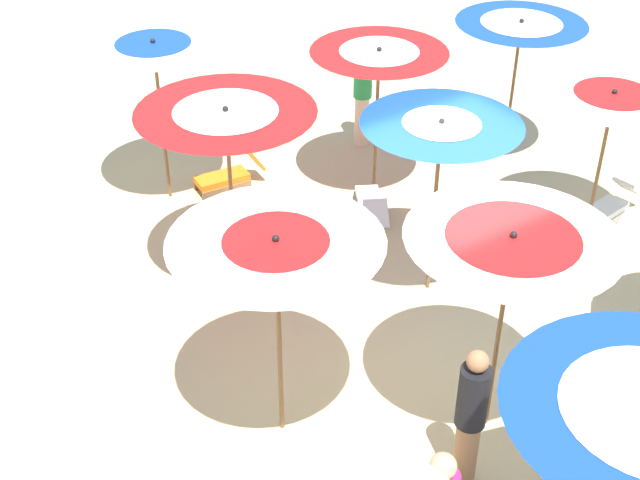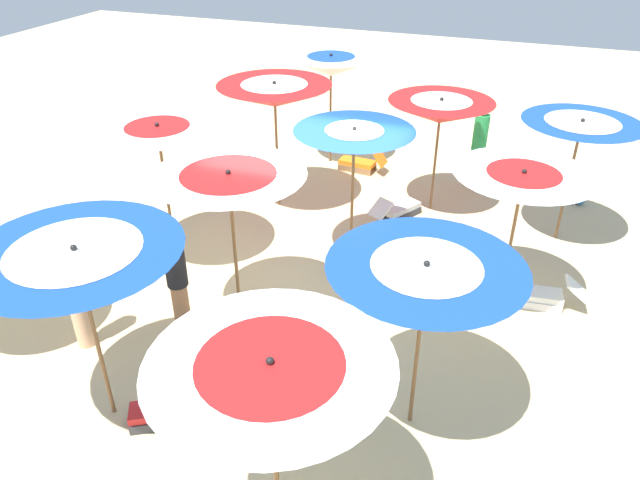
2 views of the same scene
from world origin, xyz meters
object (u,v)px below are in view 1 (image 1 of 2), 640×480
object	(u,v)px
beach_umbrella_9	(611,109)
beachgoer_2	(470,416)
beach_umbrella_1	(227,127)
beach_umbrella_5	(440,138)
lounger_1	(228,176)
beach_umbrella_4	(379,65)
lounger_4	(605,209)
beach_umbrella_6	(511,251)
beach_umbrella_0	(155,57)
lounger_2	(371,205)
beach_umbrella_2	(276,254)
beachgoer_1	(363,90)
beach_ball	(458,105)
beach_umbrella_8	(520,33)

from	to	relation	value
beach_umbrella_9	beachgoer_2	bearing A→B (deg)	27.51
beach_umbrella_1	beach_umbrella_5	world-z (taller)	beach_umbrella_1
beach_umbrella_1	lounger_1	xyz separation A→B (m)	(-1.09, -2.18, -2.07)
beach_umbrella_4	lounger_4	world-z (taller)	beach_umbrella_4
beach_umbrella_5	beach_umbrella_6	bearing A→B (deg)	64.96
beach_umbrella_0	lounger_4	xyz separation A→B (m)	(-4.89, 4.16, -2.04)
beach_umbrella_6	beach_umbrella_9	xyz separation A→B (m)	(-3.60, -1.82, -0.26)
beach_umbrella_1	lounger_2	bearing A→B (deg)	-173.40
beach_umbrella_6	beachgoer_2	size ratio (longest dim) A/B	1.48
beach_umbrella_1	beachgoer_2	distance (m)	4.35
beach_umbrella_9	beach_umbrella_0	bearing A→B (deg)	-44.84
beach_umbrella_6	lounger_4	distance (m)	5.04
beach_umbrella_2	beach_umbrella_4	world-z (taller)	beach_umbrella_2
lounger_2	beach_umbrella_5	bearing A→B (deg)	-163.65
beach_umbrella_1	lounger_2	xyz separation A→B (m)	(-2.40, -0.28, -2.08)
beach_umbrella_5	beachgoer_2	world-z (taller)	beach_umbrella_5
beachgoer_2	beach_umbrella_9	bearing A→B (deg)	-80.75
beach_umbrella_2	beach_umbrella_4	xyz separation A→B (m)	(-3.81, -3.41, -0.25)
beachgoer_1	beach_ball	xyz separation A→B (m)	(-2.12, 0.01, -0.84)
beach_umbrella_8	beach_umbrella_5	bearing A→B (deg)	31.46
beach_umbrella_0	beach_ball	world-z (taller)	beach_umbrella_0
beach_umbrella_1	beachgoer_1	bearing A→B (deg)	-149.22
beach_umbrella_2	beach_umbrella_5	xyz separation A→B (m)	(-2.88, -1.02, -0.09)
beach_umbrella_6	lounger_2	xyz separation A→B (m)	(-1.42, -3.96, -2.06)
beach_umbrella_6	lounger_1	distance (m)	6.20
beach_umbrella_8	beach_ball	distance (m)	2.52
beach_umbrella_2	beach_ball	distance (m)	8.36
beach_umbrella_1	lounger_2	distance (m)	3.19
lounger_1	lounger_4	size ratio (longest dim) A/B	0.85
beach_umbrella_2	beach_umbrella_5	distance (m)	3.05
beach_umbrella_0	beach_umbrella_1	size ratio (longest dim) A/B	0.98
beach_umbrella_1	lounger_1	bearing A→B (deg)	-116.61
beach_umbrella_8	lounger_1	size ratio (longest dim) A/B	2.09
beach_umbrella_2	beach_umbrella_9	size ratio (longest dim) A/B	1.09
beach_ball	beach_umbrella_1	bearing A→B (deg)	20.50
lounger_2	lounger_4	distance (m)	3.37
beach_umbrella_9	lounger_2	bearing A→B (deg)	-44.40
beach_umbrella_2	beachgoer_2	world-z (taller)	beach_umbrella_2
beach_umbrella_8	beach_umbrella_2	bearing A→B (deg)	26.19
beach_umbrella_0	lounger_4	distance (m)	6.73
beach_umbrella_8	beach_umbrella_9	size ratio (longest dim) A/B	1.01
lounger_2	beachgoer_2	xyz separation A→B (m)	(2.14, 4.38, 0.68)
beach_umbrella_0	beach_umbrella_9	bearing A→B (deg)	135.16
beach_umbrella_5	beach_umbrella_8	bearing A→B (deg)	-148.54
beach_umbrella_1	beach_umbrella_4	world-z (taller)	beach_umbrella_1
beach_umbrella_2	beach_umbrella_9	distance (m)	5.50
beach_ball	beach_umbrella_5	bearing A→B (deg)	44.22
beach_umbrella_0	beach_umbrella_2	distance (m)	5.08
beachgoer_1	beachgoer_2	distance (m)	7.10
beach_umbrella_6	lounger_2	size ratio (longest dim) A/B	2.07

